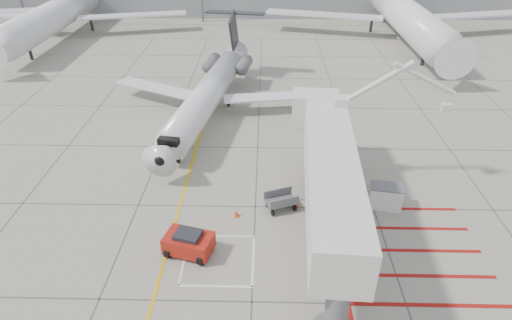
# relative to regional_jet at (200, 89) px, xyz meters

# --- Properties ---
(ground_plane) EXTENTS (260.00, 260.00, 0.00)m
(ground_plane) POSITION_rel_regional_jet_xyz_m (5.15, -15.92, -3.61)
(ground_plane) COLOR gray
(ground_plane) RESTS_ON ground
(regional_jet) EXTENTS (26.08, 30.78, 7.23)m
(regional_jet) POSITION_rel_regional_jet_xyz_m (0.00, 0.00, 0.00)
(regional_jet) COLOR silver
(regional_jet) RESTS_ON ground_plane
(jet_bridge) EXTENTS (10.13, 19.54, 7.62)m
(jet_bridge) POSITION_rel_regional_jet_xyz_m (9.51, -15.25, 0.20)
(jet_bridge) COLOR silver
(jet_bridge) RESTS_ON ground_plane
(pushback_tug) EXTENTS (3.08, 2.37, 1.59)m
(pushback_tug) POSITION_rel_regional_jet_xyz_m (1.36, -16.37, -2.82)
(pushback_tug) COLOR #AA1B10
(pushback_tug) RESTS_ON ground_plane
(baggage_cart) EXTENTS (2.33, 1.91, 1.27)m
(baggage_cart) POSITION_rel_regional_jet_xyz_m (6.87, -12.07, -2.98)
(baggage_cart) COLOR #55565A
(baggage_cart) RESTS_ON ground_plane
(ground_power_unit) EXTENTS (2.28, 1.56, 1.67)m
(ground_power_unit) POSITION_rel_regional_jet_xyz_m (13.88, -11.66, -2.78)
(ground_power_unit) COLOR silver
(ground_power_unit) RESTS_ON ground_plane
(cone_nose) EXTENTS (0.35, 0.35, 0.49)m
(cone_nose) POSITION_rel_regional_jet_xyz_m (3.92, -12.96, -3.37)
(cone_nose) COLOR #EE480C
(cone_nose) RESTS_ON ground_plane
(cone_side) EXTENTS (0.31, 0.31, 0.43)m
(cone_side) POSITION_rel_regional_jet_xyz_m (7.94, -11.76, -3.40)
(cone_side) COLOR #F0400C
(cone_side) RESTS_ON ground_plane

